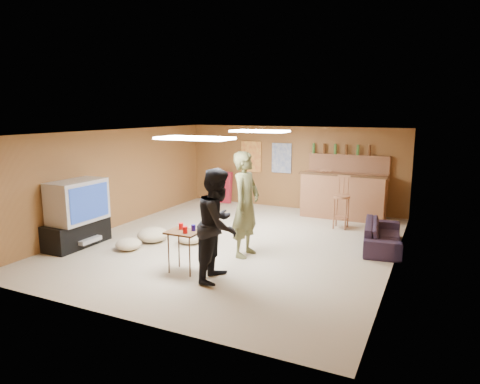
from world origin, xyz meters
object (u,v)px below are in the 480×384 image
at_px(tv_body, 77,201).
at_px(tray_table, 184,252).
at_px(person_olive, 246,204).
at_px(bar_counter, 343,196).
at_px(sofa, 383,235).
at_px(person_black, 218,225).

relative_size(tv_body, tray_table, 1.59).
height_order(tv_body, person_olive, person_olive).
relative_size(bar_counter, sofa, 1.17).
height_order(person_olive, tray_table, person_olive).
bearing_deg(sofa, tray_table, 127.33).
xyz_separation_m(tv_body, bar_counter, (4.15, 4.45, -0.35)).
height_order(sofa, tray_table, tray_table).
bearing_deg(person_olive, tv_body, 108.99).
xyz_separation_m(tv_body, tray_table, (2.58, -0.28, -0.56)).
bearing_deg(tv_body, person_olive, 15.91).
relative_size(bar_counter, person_olive, 1.05).
height_order(person_black, sofa, person_black).
relative_size(tv_body, person_olive, 0.58).
bearing_deg(tray_table, person_black, -1.54).
xyz_separation_m(bar_counter, tray_table, (-1.57, -4.73, -0.21)).
relative_size(person_olive, tray_table, 2.76).
bearing_deg(person_black, sofa, -45.81).
xyz_separation_m(tv_body, person_black, (3.22, -0.30, -0.02)).
distance_m(person_black, tray_table, 0.84).
relative_size(person_black, sofa, 1.03).
bearing_deg(tray_table, bar_counter, 71.66).
height_order(tv_body, sofa, tv_body).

